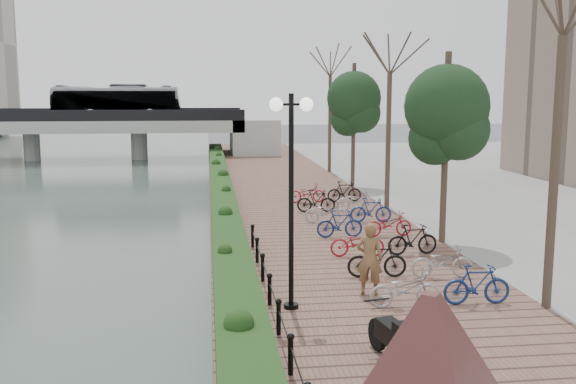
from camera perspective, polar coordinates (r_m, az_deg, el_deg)
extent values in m
plane|color=#59595B|center=(13.20, -6.64, -16.32)|extent=(220.00, 220.00, 0.00)
cube|color=brown|center=(30.22, 0.65, -1.51)|extent=(8.00, 75.00, 0.50)
cube|color=#203E16|center=(32.33, -5.93, 0.10)|extent=(1.10, 56.00, 0.60)
cylinder|color=black|center=(12.02, 0.23, -14.41)|extent=(0.10, 0.10, 0.70)
cylinder|color=black|center=(13.87, -0.84, -11.20)|extent=(0.10, 0.10, 0.70)
cylinder|color=black|center=(15.76, -1.64, -8.76)|extent=(0.10, 0.10, 0.70)
cylinder|color=black|center=(17.67, -2.26, -6.83)|extent=(0.10, 0.10, 0.70)
cylinder|color=black|center=(19.60, -2.76, -5.29)|extent=(0.10, 0.10, 0.70)
cylinder|color=black|center=(21.54, -3.17, -4.02)|extent=(0.10, 0.10, 0.70)
pyramid|color=#411D1C|center=(8.79, 12.30, -16.28)|extent=(3.88, 3.88, 2.39)
cylinder|color=black|center=(15.00, 0.28, -1.01)|extent=(0.12, 0.12, 5.09)
cylinder|color=black|center=(14.79, 0.29, 7.80)|extent=(0.70, 0.06, 0.06)
sphere|color=white|center=(14.75, -1.07, 7.79)|extent=(0.32, 0.32, 0.32)
sphere|color=white|center=(14.84, 1.64, 7.80)|extent=(0.32, 0.32, 0.32)
imported|color=brown|center=(16.50, 7.26, -5.90)|extent=(0.80, 0.67, 1.88)
imported|color=#A3A3A7|center=(15.66, 10.50, -8.63)|extent=(0.60, 1.71, 0.90)
imported|color=black|center=(18.04, 8.01, -6.10)|extent=(0.47, 1.66, 1.00)
imported|color=maroon|center=(20.50, 6.12, -4.42)|extent=(0.60, 1.71, 0.90)
imported|color=navy|center=(22.97, 4.64, -2.86)|extent=(0.47, 1.66, 1.00)
imported|color=#A3A3A7|center=(25.49, 3.46, -1.82)|extent=(0.60, 1.71, 0.90)
imported|color=black|center=(28.00, 2.49, -0.77)|extent=(0.47, 1.66, 1.00)
imported|color=maroon|center=(30.54, 1.68, -0.07)|extent=(0.60, 1.72, 0.90)
imported|color=navy|center=(16.27, 16.62, -8.02)|extent=(0.47, 1.66, 1.00)
imported|color=#A3A3A7|center=(18.60, 13.40, -5.96)|extent=(0.60, 1.71, 0.90)
imported|color=black|center=(20.97, 10.93, -4.10)|extent=(0.47, 1.66, 1.00)
imported|color=maroon|center=(23.41, 8.97, -2.85)|extent=(0.60, 1.71, 0.90)
imported|color=navy|center=(25.86, 7.38, -1.61)|extent=(0.47, 1.66, 1.00)
imported|color=#A3A3A7|center=(28.36, 6.08, -0.79)|extent=(0.60, 1.72, 0.90)
imported|color=black|center=(30.86, 4.98, 0.08)|extent=(0.47, 1.66, 1.00)
cube|color=#A5A5A0|center=(58.97, -21.91, 5.49)|extent=(36.00, 8.00, 1.00)
cube|color=black|center=(55.18, -22.99, 6.25)|extent=(36.00, 0.15, 0.90)
cube|color=black|center=(62.72, -21.06, 6.56)|extent=(36.00, 0.15, 0.90)
cylinder|color=#A5A5A0|center=(59.07, -21.82, 3.80)|extent=(1.40, 1.40, 2.50)
cylinder|color=#A5A5A0|center=(57.45, -13.09, 4.07)|extent=(1.40, 1.40, 2.50)
imported|color=silver|center=(57.50, -14.96, 7.75)|extent=(2.52, 10.77, 3.00)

